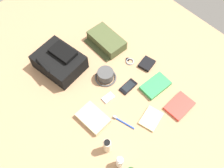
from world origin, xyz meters
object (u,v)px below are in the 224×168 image
backpack (60,61)px  wallet (147,64)px  lotion_bottle (107,146)px  toiletry_pouch (106,41)px  notepad (151,119)px  cell_phone (128,87)px  paperback_novel (179,106)px  travel_guidebook (155,86)px  wristwatch (130,61)px  toothpaste_tube (120,162)px  folded_towel (93,118)px  toothbrush (122,122)px  media_player (108,98)px  bucket_hat (106,75)px

backpack → wallet: 0.64m
lotion_bottle → wallet: size_ratio=1.23×
toiletry_pouch → notepad: (-0.68, 0.20, -0.03)m
toiletry_pouch → cell_phone: size_ratio=2.18×
backpack → paperback_novel: size_ratio=1.94×
travel_guidebook → wristwatch: 0.28m
toiletry_pouch → cell_phone: (-0.40, 0.14, -0.03)m
toothpaste_tube → wallet: toothpaste_tube is taller
lotion_bottle → folded_towel: bearing=-15.5°
toothbrush → notepad: size_ratio=1.04×
toothpaste_tube → folded_towel: bearing=-11.2°
toothpaste_tube → media_player: size_ratio=1.28×
paperback_novel → notepad: 0.22m
toothpaste_tube → travel_guidebook: toothpaste_tube is taller
toiletry_pouch → toothbrush: 0.67m
backpack → notepad: bearing=-164.9°
toiletry_pouch → travel_guidebook: bearing=-179.5°
lotion_bottle → paperback_novel: size_ratio=0.71×
cell_phone → wallet: size_ratio=1.21×
toiletry_pouch → notepad: size_ratio=1.94×
folded_towel → wristwatch: bearing=-70.4°
wristwatch → notepad: size_ratio=0.47×
travel_guidebook → wristwatch: (0.28, -0.02, -0.01)m
paperback_novel → toothbrush: 0.40m
paperback_novel → bucket_hat: bearing=23.9°
folded_towel → cell_phone: bearing=-85.9°
toothbrush → notepad: (-0.11, -0.16, 0.00)m
toiletry_pouch → wallet: bearing=-164.8°
cell_phone → toiletry_pouch: bearing=-19.5°
paperback_novel → media_player: bearing=40.8°
toothpaste_tube → wristwatch: size_ratio=1.54×
bucket_hat → paperback_novel: bearing=-156.1°
travel_guidebook → notepad: travel_guidebook is taller
toiletry_pouch → media_player: bearing=140.7°
paperback_novel → wallet: wallet is taller
bucket_hat → lotion_bottle: size_ratio=1.16×
wallet → toothpaste_tube: bearing=108.6°
toothbrush → wallet: size_ratio=1.42×
media_player → toiletry_pouch: bearing=-39.3°
backpack → media_player: backpack is taller
toiletry_pouch → notepad: 0.71m
travel_guidebook → wallet: (0.17, -0.09, -0.00)m
toothpaste_tube → toothbrush: 0.27m
backpack → bucket_hat: bearing=-148.1°
backpack → toiletry_pouch: (-0.06, -0.40, -0.03)m
lotion_bottle → cell_phone: bearing=-59.4°
paperback_novel → toothbrush: bearing=64.6°
backpack → lotion_bottle: bearing=168.1°
bucket_hat → travel_guidebook: bucket_hat is taller
toiletry_pouch → bucket_hat: 0.32m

